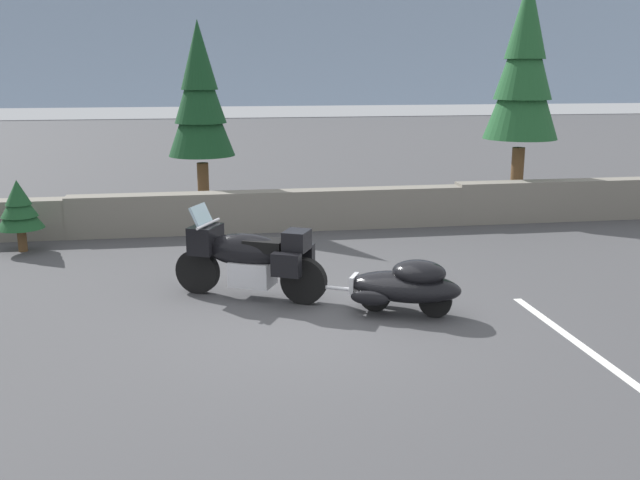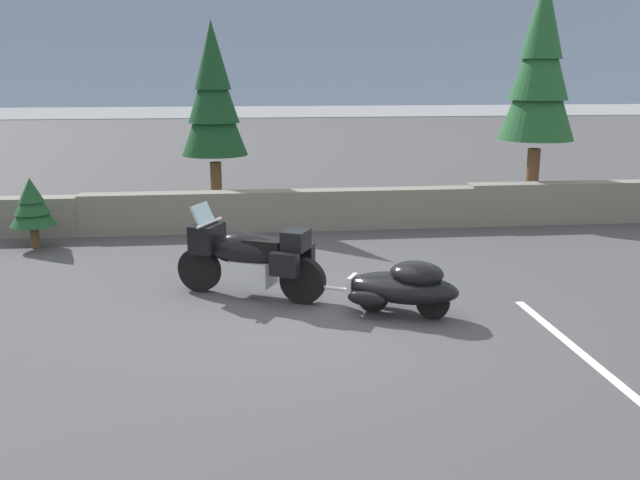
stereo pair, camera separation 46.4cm
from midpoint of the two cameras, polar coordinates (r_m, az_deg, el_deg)
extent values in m
plane|color=#424244|center=(9.42, -2.39, -6.35)|extent=(80.00, 80.00, 0.00)
cube|color=slate|center=(14.41, -4.97, 2.37)|extent=(8.00, 0.46, 0.82)
cube|color=slate|center=(16.97, 23.10, 3.14)|extent=(8.00, 0.45, 0.88)
cube|color=#7F93AD|center=(104.21, -9.08, 16.16)|extent=(240.00, 80.00, 16.00)
cylinder|color=black|center=(10.55, -11.14, -2.51)|extent=(0.65, 0.42, 0.66)
cylinder|color=black|center=(9.89, -2.68, -3.35)|extent=(0.65, 0.42, 0.66)
cube|color=silver|center=(10.16, -6.80, -2.68)|extent=(0.73, 0.66, 0.36)
ellipsoid|color=black|center=(10.11, -7.37, -0.84)|extent=(1.27, 0.93, 0.48)
cube|color=black|center=(10.36, -10.53, 0.07)|extent=(0.55, 0.63, 0.40)
cube|color=#9EB7C6|center=(10.31, -10.86, 1.88)|extent=(0.37, 0.48, 0.34)
cube|color=black|center=(9.97, -5.82, -0.41)|extent=(0.66, 0.57, 0.16)
cube|color=black|center=(9.77, -3.27, -0.05)|extent=(0.47, 0.50, 0.28)
cube|color=black|center=(9.59, -4.15, -2.06)|extent=(0.43, 0.32, 0.32)
cube|color=black|center=(10.13, -2.91, -1.18)|extent=(0.43, 0.32, 0.32)
cylinder|color=silver|center=(10.28, -10.34, 1.30)|extent=(0.35, 0.64, 0.04)
cylinder|color=silver|center=(10.46, -10.96, -1.22)|extent=(0.26, 0.18, 0.54)
cylinder|color=black|center=(9.64, 3.11, -4.51)|extent=(0.44, 0.29, 0.44)
cylinder|color=black|center=(9.48, 7.96, -4.94)|extent=(0.44, 0.29, 0.44)
ellipsoid|color=black|center=(9.50, 5.54, -3.81)|extent=(1.65, 1.28, 0.40)
ellipsoid|color=black|center=(9.41, 6.64, -2.62)|extent=(0.89, 0.82, 0.32)
cube|color=silver|center=(9.67, 1.41, -3.56)|extent=(0.20, 0.31, 0.24)
ellipsoid|color=black|center=(9.32, 2.62, -4.75)|extent=(0.53, 0.36, 0.20)
ellipsoid|color=black|center=(9.92, 3.57, -3.63)|extent=(0.53, 0.36, 0.20)
cylinder|color=silver|center=(9.80, -0.79, -3.86)|extent=(0.65, 0.36, 0.05)
cylinder|color=brown|center=(16.61, 14.90, 4.68)|extent=(0.28, 0.28, 1.51)
cone|color=#1E5128|center=(16.43, 15.36, 12.08)|extent=(1.64, 1.64, 2.39)
cone|color=#1E5128|center=(16.43, 15.52, 14.58)|extent=(1.27, 1.27, 2.09)
cone|color=#1E5128|center=(16.46, 15.69, 17.08)|extent=(0.90, 0.90, 1.79)
cylinder|color=brown|center=(15.83, -10.26, 3.97)|extent=(0.25, 0.25, 1.23)
cone|color=#143D1E|center=(15.64, -10.53, 10.29)|extent=(1.44, 1.44, 1.94)
cone|color=#143D1E|center=(15.62, -10.63, 12.43)|extent=(1.11, 1.11, 1.70)
cone|color=#143D1E|center=(15.62, -10.73, 14.57)|extent=(0.79, 0.79, 1.46)
cylinder|color=brown|center=(13.94, -23.88, -0.08)|extent=(0.16, 0.16, 0.38)
cone|color=#194723|center=(13.84, -24.10, 2.08)|extent=(0.83, 0.83, 0.60)
cone|color=#194723|center=(13.80, -24.17, 2.81)|extent=(0.64, 0.64, 0.52)
cone|color=#194723|center=(13.77, -24.24, 3.55)|extent=(0.46, 0.46, 0.45)
cube|color=silver|center=(8.98, 19.08, -8.13)|extent=(0.12, 3.60, 0.01)
camera|label=1|loc=(0.23, -91.32, -0.32)|focal=39.45mm
camera|label=2|loc=(0.23, 88.68, 0.32)|focal=39.45mm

